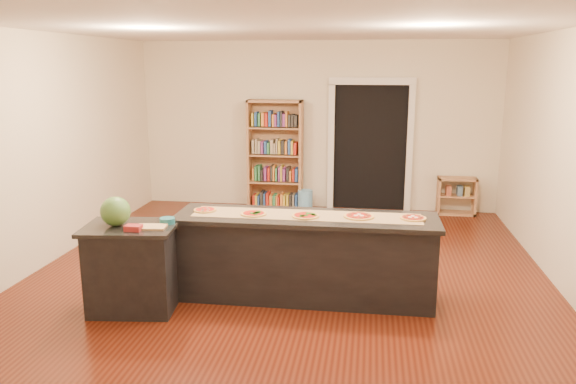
# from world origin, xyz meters

# --- Properties ---
(room) EXTENTS (6.00, 7.00, 2.80)m
(room) POSITION_xyz_m (0.00, 0.00, 1.40)
(room) COLOR beige
(room) RESTS_ON ground
(doorway) EXTENTS (1.40, 0.09, 2.21)m
(doorway) POSITION_xyz_m (0.90, 3.46, 1.20)
(doorway) COLOR black
(doorway) RESTS_ON room
(kitchen_island) EXTENTS (2.71, 0.73, 0.89)m
(kitchen_island) POSITION_xyz_m (0.28, -0.40, 0.45)
(kitchen_island) COLOR black
(kitchen_island) RESTS_ON ground
(side_counter) EXTENTS (0.89, 0.65, 0.88)m
(side_counter) POSITION_xyz_m (-1.39, -0.96, 0.44)
(side_counter) COLOR black
(side_counter) RESTS_ON ground
(bookshelf) EXTENTS (0.92, 0.33, 1.84)m
(bookshelf) POSITION_xyz_m (-0.68, 3.29, 0.92)
(bookshelf) COLOR tan
(bookshelf) RESTS_ON ground
(low_shelf) EXTENTS (0.62, 0.26, 0.62)m
(low_shelf) POSITION_xyz_m (2.33, 3.32, 0.31)
(low_shelf) COLOR tan
(low_shelf) RESTS_ON ground
(waste_bin) EXTENTS (0.25, 0.25, 0.36)m
(waste_bin) POSITION_xyz_m (-0.15, 3.15, 0.18)
(waste_bin) COLOR #68B0E9
(waste_bin) RESTS_ON ground
(kraft_paper) EXTENTS (2.35, 0.44, 0.00)m
(kraft_paper) POSITION_xyz_m (0.28, -0.38, 0.90)
(kraft_paper) COLOR #987D4E
(kraft_paper) RESTS_ON kitchen_island
(watermelon) EXTENTS (0.29, 0.29, 0.29)m
(watermelon) POSITION_xyz_m (-1.52, -0.98, 1.02)
(watermelon) COLOR #144214
(watermelon) RESTS_ON side_counter
(cutting_board) EXTENTS (0.31, 0.22, 0.02)m
(cutting_board) POSITION_xyz_m (-1.16, -1.00, 0.89)
(cutting_board) COLOR tan
(cutting_board) RESTS_ON side_counter
(package_red) EXTENTS (0.15, 0.11, 0.05)m
(package_red) POSITION_xyz_m (-1.29, -1.11, 0.90)
(package_red) COLOR maroon
(package_red) RESTS_ON side_counter
(package_teal) EXTENTS (0.15, 0.15, 0.06)m
(package_teal) POSITION_xyz_m (-1.06, -0.83, 0.90)
(package_teal) COLOR #195966
(package_teal) RESTS_ON side_counter
(pizza_a) EXTENTS (0.25, 0.25, 0.02)m
(pizza_a) POSITION_xyz_m (-0.81, -0.37, 0.91)
(pizza_a) COLOR tan
(pizza_a) RESTS_ON kitchen_island
(pizza_b) EXTENTS (0.28, 0.28, 0.02)m
(pizza_b) POSITION_xyz_m (-0.26, -0.44, 0.91)
(pizza_b) COLOR tan
(pizza_b) RESTS_ON kitchen_island
(pizza_c) EXTENTS (0.29, 0.29, 0.02)m
(pizza_c) POSITION_xyz_m (0.28, -0.44, 0.91)
(pizza_c) COLOR tan
(pizza_c) RESTS_ON kitchen_island
(pizza_d) EXTENTS (0.30, 0.30, 0.02)m
(pizza_d) POSITION_xyz_m (0.82, -0.38, 0.91)
(pizza_d) COLOR tan
(pizza_d) RESTS_ON kitchen_island
(pizza_e) EXTENTS (0.27, 0.27, 0.02)m
(pizza_e) POSITION_xyz_m (1.36, -0.37, 0.91)
(pizza_e) COLOR tan
(pizza_e) RESTS_ON kitchen_island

